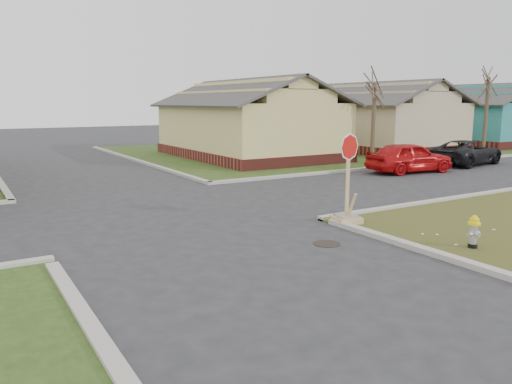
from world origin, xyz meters
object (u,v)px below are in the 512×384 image
fire_hydrant (474,230)px  red_sedan (409,157)px  dark_pickup (466,152)px  stop_sign (347,203)px

fire_hydrant → red_sedan: bearing=50.8°
red_sedan → dark_pickup: bearing=-76.3°
fire_hydrant → stop_sign: 3.39m
stop_sign → dark_pickup: size_ratio=0.52×
fire_hydrant → dark_pickup: size_ratio=0.16×
red_sedan → dark_pickup: size_ratio=0.90×
fire_hydrant → dark_pickup: bearing=39.4°
fire_hydrant → red_sedan: (8.48, 9.47, 0.26)m
fire_hydrant → red_sedan: size_ratio=0.18×
stop_sign → dark_pickup: bearing=37.3°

